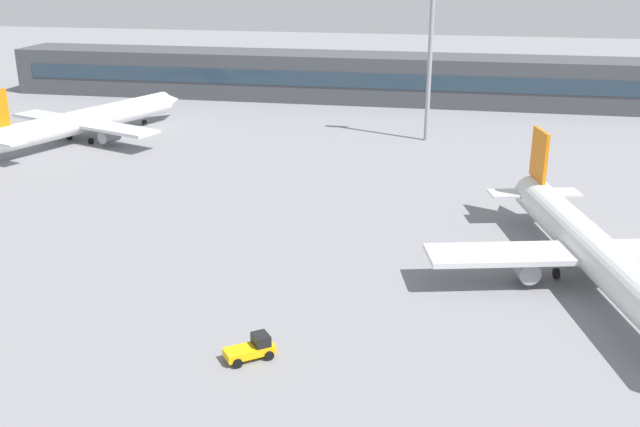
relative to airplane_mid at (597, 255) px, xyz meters
The scene contains 6 objects.
ground_plane 32.52m from the airplane_mid, 168.91° to the left, with size 400.00×400.00×0.00m, color gray.
terminal_building 86.87m from the airplane_mid, 111.45° to the left, with size 140.81×12.13×9.00m.
airplane_mid is the anchor object (origin of this frame).
airplane_far 80.31m from the airplane_mid, 148.99° to the left, with size 27.96×38.99×10.07m.
baggage_tug_yellow 30.97m from the airplane_mid, 147.15° to the right, with size 3.78×3.36×1.75m.
floodlight_tower_west 54.78m from the airplane_mid, 108.73° to the left, with size 3.20×0.80×23.93m.
Camera 1 is at (19.27, -27.00, 27.57)m, focal length 40.77 mm.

